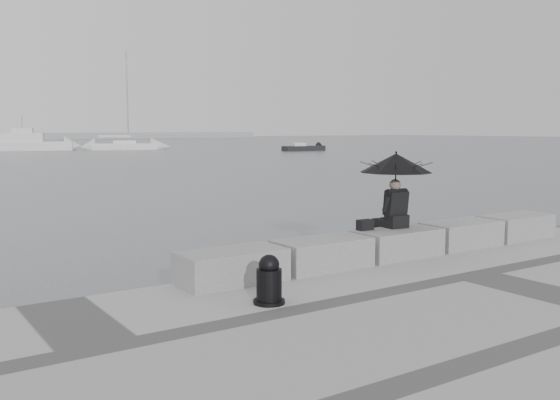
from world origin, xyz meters
TOP-DOWN VIEW (x-y plane):
  - ground at (0.00, 0.00)m, footprint 360.00×360.00m
  - stone_block_far_left at (-3.40, -0.45)m, footprint 1.60×0.80m
  - stone_block_left at (-1.70, -0.45)m, footprint 1.60×0.80m
  - stone_block_centre at (0.00, -0.45)m, footprint 1.60×0.80m
  - stone_block_right at (1.70, -0.45)m, footprint 1.60×0.80m
  - stone_block_far_right at (3.40, -0.45)m, footprint 1.60×0.80m
  - seated_person at (0.12, -0.26)m, footprint 1.32×1.32m
  - bag at (-0.52, -0.16)m, footprint 0.29×0.17m
  - mooring_bollard at (-3.54, -1.70)m, footprint 0.42×0.42m
  - sailboat_right at (20.75, 70.90)m, footprint 8.57×4.90m
  - motor_cruiser at (9.98, 74.74)m, footprint 10.34×5.98m
  - small_motorboat at (37.77, 54.45)m, footprint 5.58×2.04m

SIDE VIEW (x-z plane):
  - ground at x=0.00m, z-range 0.00..0.00m
  - small_motorboat at x=37.77m, z-range -0.23..0.87m
  - sailboat_right at x=20.75m, z-range -5.93..6.97m
  - stone_block_far_left at x=-3.40m, z-range 0.50..1.00m
  - stone_block_left at x=-1.70m, z-range 0.50..1.00m
  - stone_block_centre at x=0.00m, z-range 0.50..1.00m
  - stone_block_right at x=1.70m, z-range 0.50..1.00m
  - stone_block_far_right at x=3.40m, z-range 0.50..1.00m
  - mooring_bollard at x=-3.54m, z-range 0.45..1.11m
  - motor_cruiser at x=9.98m, z-range -1.36..3.14m
  - bag at x=-0.52m, z-range 1.00..1.19m
  - seated_person at x=0.12m, z-range 1.34..2.73m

